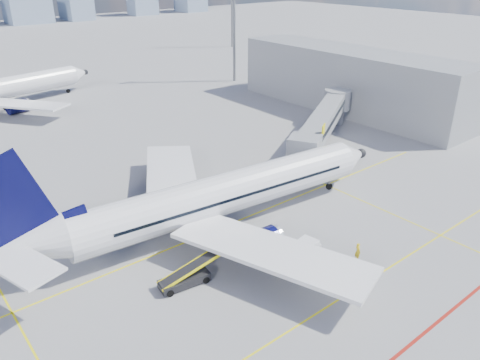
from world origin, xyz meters
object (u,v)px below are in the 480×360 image
at_px(main_aircraft, 211,198).
at_px(belt_loader, 186,278).
at_px(ramp_worker, 358,252).
at_px(cargo_dolly, 301,255).
at_px(baggage_tug, 308,246).

distance_m(main_aircraft, belt_loader, 9.08).
bearing_deg(ramp_worker, cargo_dolly, 77.78).
height_order(baggage_tug, ramp_worker, ramp_worker).
height_order(cargo_dolly, belt_loader, belt_loader).
height_order(main_aircraft, cargo_dolly, main_aircraft).
xyz_separation_m(baggage_tug, belt_loader, (-10.71, 2.94, -0.01)).
height_order(belt_loader, ramp_worker, belt_loader).
bearing_deg(main_aircraft, belt_loader, -134.20).
bearing_deg(belt_loader, main_aircraft, 47.69).
bearing_deg(cargo_dolly, baggage_tug, 15.96).
relative_size(cargo_dolly, ramp_worker, 2.31).
distance_m(main_aircraft, ramp_worker, 13.88).
bearing_deg(baggage_tug, main_aircraft, 130.46).
bearing_deg(ramp_worker, main_aircraft, 45.84).
relative_size(belt_loader, ramp_worker, 3.55).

